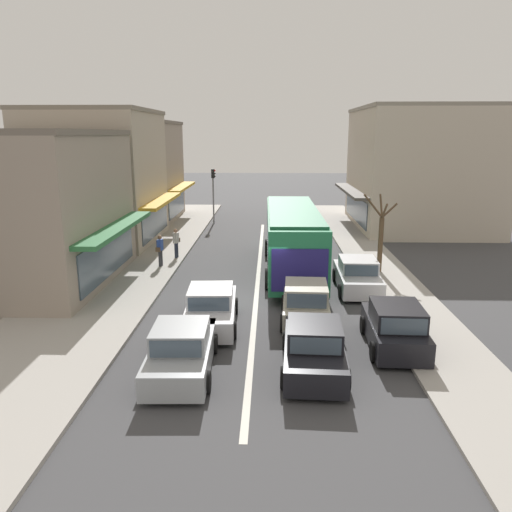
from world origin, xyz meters
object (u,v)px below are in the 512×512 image
object	(u,v)px
hatchback_queue_far_back	(306,304)
sedan_behind_bus_near	(181,351)
sedan_adjacent_lane_trail	(314,348)
parked_hatchback_kerb_front	(395,328)
sedan_queue_gap_filler	(211,308)
city_bus	(293,235)
street_tree_right	(380,237)
traffic_light_downstreet	(213,187)
parked_sedan_kerb_second	(357,276)
pedestrian_with_handbag_near	(176,241)
pedestrian_browsing_midblock	(160,249)

from	to	relation	value
hatchback_queue_far_back	sedan_behind_bus_near	bearing A→B (deg)	-133.37
sedan_adjacent_lane_trail	parked_hatchback_kerb_front	world-z (taller)	parked_hatchback_kerb_front
sedan_queue_gap_filler	city_bus	bearing A→B (deg)	66.40
street_tree_right	parked_hatchback_kerb_front	bearing A→B (deg)	-98.70
sedan_adjacent_lane_trail	traffic_light_downstreet	distance (m)	25.52
sedan_adjacent_lane_trail	street_tree_right	distance (m)	11.36
sedan_behind_bus_near	sedan_queue_gap_filler	distance (m)	3.68
sedan_behind_bus_near	parked_sedan_kerb_second	world-z (taller)	same
pedestrian_with_handbag_near	sedan_queue_gap_filler	bearing A→B (deg)	-72.47
sedan_queue_gap_filler	traffic_light_downstreet	bearing A→B (deg)	96.10
hatchback_queue_far_back	parked_hatchback_kerb_front	bearing A→B (deg)	-39.49
parked_sedan_kerb_second	traffic_light_downstreet	bearing A→B (deg)	116.19
street_tree_right	city_bus	bearing A→B (deg)	176.54
sedan_adjacent_lane_trail	pedestrian_with_handbag_near	distance (m)	14.56
sedan_queue_gap_filler	street_tree_right	world-z (taller)	street_tree_right
city_bus	hatchback_queue_far_back	size ratio (longest dim) A/B	2.89
hatchback_queue_far_back	street_tree_right	bearing A→B (deg)	58.47
city_bus	parked_hatchback_kerb_front	distance (m)	9.75
city_bus	pedestrian_with_handbag_near	xyz separation A→B (m)	(-6.31, 2.24, -0.81)
city_bus	parked_hatchback_kerb_front	size ratio (longest dim) A/B	2.90
traffic_light_downstreet	hatchback_queue_far_back	bearing A→B (deg)	-74.65
pedestrian_with_handbag_near	pedestrian_browsing_midblock	bearing A→B (deg)	-104.80
sedan_queue_gap_filler	pedestrian_browsing_midblock	size ratio (longest dim) A/B	2.62
city_bus	sedan_queue_gap_filler	size ratio (longest dim) A/B	2.55
sedan_behind_bus_near	parked_sedan_kerb_second	xyz separation A→B (m)	(6.48, 8.13, 0.00)
parked_hatchback_kerb_front	traffic_light_downstreet	bearing A→B (deg)	110.10
sedan_adjacent_lane_trail	street_tree_right	xyz separation A→B (m)	(4.12, 10.52, 1.19)
sedan_behind_bus_near	hatchback_queue_far_back	bearing A→B (deg)	46.63
parked_sedan_kerb_second	traffic_light_downstreet	size ratio (longest dim) A/B	1.01
traffic_light_downstreet	street_tree_right	distance (m)	17.35
sedan_adjacent_lane_trail	traffic_light_downstreet	world-z (taller)	traffic_light_downstreet
sedan_queue_gap_filler	sedan_adjacent_lane_trail	size ratio (longest dim) A/B	1.00
pedestrian_with_handbag_near	city_bus	bearing A→B (deg)	-19.56
pedestrian_browsing_midblock	hatchback_queue_far_back	bearing A→B (deg)	-46.33
sedan_behind_bus_near	sedan_queue_gap_filler	xyz separation A→B (m)	(0.44, 3.65, 0.00)
city_bus	parked_sedan_kerb_second	world-z (taller)	city_bus
traffic_light_downstreet	sedan_behind_bus_near	bearing A→B (deg)	-85.78
parked_sedan_kerb_second	sedan_queue_gap_filler	bearing A→B (deg)	-143.43
city_bus	traffic_light_downstreet	xyz separation A→B (m)	(-5.54, 13.98, 0.97)
city_bus	sedan_behind_bus_near	size ratio (longest dim) A/B	2.56
parked_sedan_kerb_second	parked_hatchback_kerb_front	bearing A→B (deg)	-88.56
city_bus	traffic_light_downstreet	world-z (taller)	traffic_light_downstreet
parked_hatchback_kerb_front	sedan_adjacent_lane_trail	bearing A→B (deg)	-150.36
sedan_adjacent_lane_trail	parked_hatchback_kerb_front	distance (m)	3.17
pedestrian_with_handbag_near	pedestrian_browsing_midblock	size ratio (longest dim) A/B	1.00
city_bus	hatchback_queue_far_back	bearing A→B (deg)	-88.26
sedan_adjacent_lane_trail	pedestrian_browsing_midblock	xyz separation A→B (m)	(-6.99, 11.16, 0.40)
city_bus	street_tree_right	bearing A→B (deg)	-3.46
parked_hatchback_kerb_front	city_bus	bearing A→B (deg)	107.75
street_tree_right	hatchback_queue_far_back	bearing A→B (deg)	-121.53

